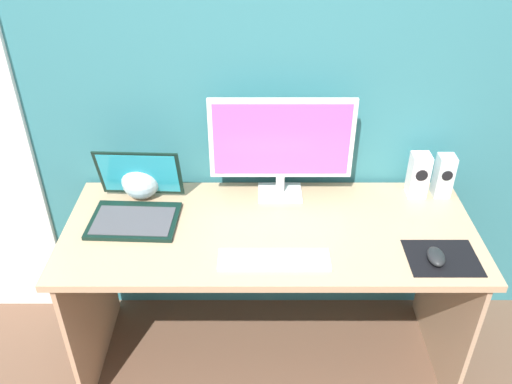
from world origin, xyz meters
The scene contains 11 objects.
ground_plane centered at (0.00, 0.00, 0.00)m, with size 8.00×8.00×0.00m, color brown.
wall_back centered at (0.00, 0.36, 1.25)m, with size 6.00×0.04×2.50m, color teal.
desk centered at (0.00, 0.00, 0.58)m, with size 1.57×0.64×0.72m.
monitor centered at (0.05, 0.23, 0.96)m, with size 0.57×0.14×0.43m.
speaker_right centered at (0.71, 0.23, 0.82)m, with size 0.07×0.07×0.18m.
speaker_near_monitor centered at (0.61, 0.23, 0.82)m, with size 0.08×0.08×0.19m.
laptop centered at (-0.52, 0.08, 0.77)m, with size 0.35×0.32×0.24m.
fishbowl centered at (-0.52, 0.22, 0.80)m, with size 0.16×0.16×0.16m, color silver.
keyboard_external centered at (0.01, -0.19, 0.73)m, with size 0.39×0.11×0.01m, color white.
mousepad centered at (0.61, -0.18, 0.73)m, with size 0.25×0.20×0.00m, color black.
mouse centered at (0.58, -0.19, 0.75)m, with size 0.06×0.10×0.04m, color black.
Camera 1 is at (-0.05, -1.61, 1.96)m, focal length 37.49 mm.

